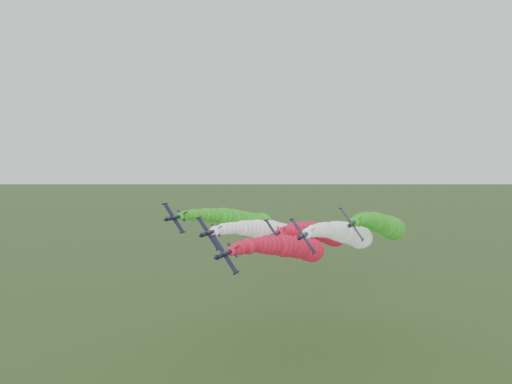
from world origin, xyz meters
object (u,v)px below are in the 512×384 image
jet_outer_left (242,220)px  jet_trail (321,233)px  jet_inner_left (272,232)px  jet_lead (291,247)px  jet_inner_right (348,234)px  jet_outer_right (383,225)px

jet_outer_left → jet_trail: bearing=20.9°
jet_inner_left → jet_trail: size_ratio=1.00×
jet_lead → jet_inner_left: size_ratio=1.00×
jet_inner_right → jet_outer_right: bearing=48.2°
jet_inner_right → jet_lead: bearing=-129.9°
jet_lead → jet_inner_right: bearing=50.1°
jet_inner_left → jet_outer_right: (29.76, 9.85, 2.12)m
jet_inner_right → jet_trail: jet_inner_right is taller
jet_inner_right → jet_outer_left: 34.08m
jet_inner_left → jet_outer_right: jet_outer_right is taller
jet_outer_left → jet_outer_right: 41.92m
jet_inner_left → jet_trail: (10.58, 15.67, -1.99)m
jet_inner_left → jet_outer_right: size_ratio=1.00×
jet_inner_right → jet_outer_left: jet_outer_left is taller
jet_lead → jet_trail: size_ratio=1.00×
jet_trail → jet_inner_left: bearing=-124.0°
jet_lead → jet_trail: (1.07, 29.39, -0.51)m
jet_trail → jet_outer_right: bearing=-16.9°
jet_inner_left → jet_trail: 19.01m
jet_inner_left → jet_inner_right: 21.34m
jet_inner_right → jet_outer_left: bearing=168.8°
jet_lead → jet_outer_left: size_ratio=0.99×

